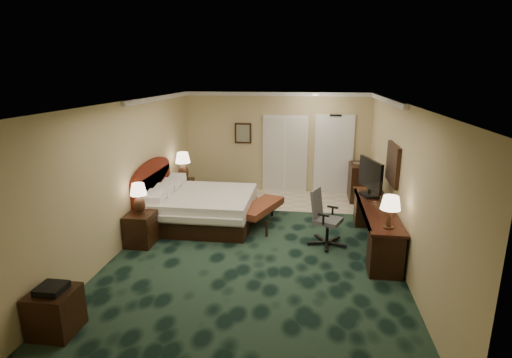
# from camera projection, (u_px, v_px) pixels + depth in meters

# --- Properties ---
(floor) EXTENTS (5.00, 7.50, 0.00)m
(floor) POSITION_uv_depth(u_px,v_px,m) (258.00, 246.00, 7.59)
(floor) COLOR black
(floor) RESTS_ON ground
(ceiling) EXTENTS (5.00, 7.50, 0.00)m
(ceiling) POSITION_uv_depth(u_px,v_px,m) (258.00, 102.00, 6.89)
(ceiling) COLOR silver
(ceiling) RESTS_ON wall_back
(wall_back) EXTENTS (5.00, 0.00, 2.70)m
(wall_back) POSITION_uv_depth(u_px,v_px,m) (276.00, 143.00, 10.82)
(wall_back) COLOR #C9B67D
(wall_back) RESTS_ON ground
(wall_front) EXTENTS (5.00, 0.00, 2.70)m
(wall_front) POSITION_uv_depth(u_px,v_px,m) (205.00, 282.00, 3.65)
(wall_front) COLOR #C9B67D
(wall_front) RESTS_ON ground
(wall_left) EXTENTS (0.00, 7.50, 2.70)m
(wall_left) POSITION_uv_depth(u_px,v_px,m) (128.00, 173.00, 7.56)
(wall_left) COLOR #C9B67D
(wall_left) RESTS_ON ground
(wall_right) EXTENTS (0.00, 7.50, 2.70)m
(wall_right) POSITION_uv_depth(u_px,v_px,m) (401.00, 183.00, 6.91)
(wall_right) COLOR #C9B67D
(wall_right) RESTS_ON ground
(crown_molding) EXTENTS (5.00, 7.50, 0.10)m
(crown_molding) POSITION_uv_depth(u_px,v_px,m) (258.00, 105.00, 6.90)
(crown_molding) COLOR white
(crown_molding) RESTS_ON wall_back
(tile_patch) EXTENTS (3.20, 1.70, 0.01)m
(tile_patch) POSITION_uv_depth(u_px,v_px,m) (307.00, 201.00, 10.24)
(tile_patch) COLOR beige
(tile_patch) RESTS_ON ground
(headboard) EXTENTS (0.12, 2.00, 1.40)m
(headboard) POSITION_uv_depth(u_px,v_px,m) (153.00, 191.00, 8.68)
(headboard) COLOR #4B1107
(headboard) RESTS_ON ground
(entry_door) EXTENTS (1.02, 0.06, 2.18)m
(entry_door) POSITION_uv_depth(u_px,v_px,m) (333.00, 155.00, 10.67)
(entry_door) COLOR white
(entry_door) RESTS_ON ground
(closet_doors) EXTENTS (1.20, 0.06, 2.10)m
(closet_doors) POSITION_uv_depth(u_px,v_px,m) (285.00, 154.00, 10.83)
(closet_doors) COLOR #B6B1A9
(closet_doors) RESTS_ON ground
(wall_art) EXTENTS (0.45, 0.06, 0.55)m
(wall_art) POSITION_uv_depth(u_px,v_px,m) (243.00, 133.00, 10.84)
(wall_art) COLOR slate
(wall_art) RESTS_ON wall_back
(wall_mirror) EXTENTS (0.05, 0.95, 0.75)m
(wall_mirror) POSITION_uv_depth(u_px,v_px,m) (393.00, 164.00, 7.44)
(wall_mirror) COLOR white
(wall_mirror) RESTS_ON wall_right
(bed) EXTENTS (2.12, 1.96, 0.67)m
(bed) POSITION_uv_depth(u_px,v_px,m) (203.00, 208.00, 8.69)
(bed) COLOR silver
(bed) RESTS_ON ground
(nightstand_near) EXTENTS (0.50, 0.57, 0.62)m
(nightstand_near) POSITION_uv_depth(u_px,v_px,m) (141.00, 229.00, 7.61)
(nightstand_near) COLOR black
(nightstand_near) RESTS_ON ground
(nightstand_far) EXTENTS (0.47, 0.54, 0.58)m
(nightstand_far) POSITION_uv_depth(u_px,v_px,m) (183.00, 190.00, 10.16)
(nightstand_far) COLOR black
(nightstand_far) RESTS_ON ground
(lamp_near) EXTENTS (0.33, 0.33, 0.59)m
(lamp_near) POSITION_uv_depth(u_px,v_px,m) (139.00, 198.00, 7.48)
(lamp_near) COLOR black
(lamp_near) RESTS_ON nightstand_near
(lamp_far) EXTENTS (0.38, 0.38, 0.70)m
(lamp_far) POSITION_uv_depth(u_px,v_px,m) (183.00, 166.00, 9.97)
(lamp_far) COLOR black
(lamp_far) RESTS_ON nightstand_far
(bed_bench) EXTENTS (0.94, 1.49, 0.48)m
(bed_bench) POSITION_uv_depth(u_px,v_px,m) (261.00, 214.00, 8.60)
(bed_bench) COLOR brown
(bed_bench) RESTS_ON ground
(side_table) EXTENTS (0.54, 0.54, 0.58)m
(side_table) POSITION_uv_depth(u_px,v_px,m) (55.00, 312.00, 5.02)
(side_table) COLOR black
(side_table) RESTS_ON ground
(desk) EXTENTS (0.58, 2.71, 0.78)m
(desk) POSITION_uv_depth(u_px,v_px,m) (375.00, 227.00, 7.52)
(desk) COLOR black
(desk) RESTS_ON ground
(tv) EXTENTS (0.36, 0.96, 0.76)m
(tv) POSITION_uv_depth(u_px,v_px,m) (370.00, 178.00, 7.97)
(tv) COLOR black
(tv) RESTS_ON desk
(desk_lamp) EXTENTS (0.34, 0.34, 0.55)m
(desk_lamp) POSITION_uv_depth(u_px,v_px,m) (390.00, 212.00, 6.34)
(desk_lamp) COLOR black
(desk_lamp) RESTS_ON desk
(desk_chair) EXTENTS (0.80, 0.77, 1.07)m
(desk_chair) POSITION_uv_depth(u_px,v_px,m) (328.00, 218.00, 7.54)
(desk_chair) COLOR #525254
(desk_chair) RESTS_ON ground
(minibar) EXTENTS (0.50, 0.90, 0.95)m
(minibar) POSITION_uv_depth(u_px,v_px,m) (359.00, 182.00, 10.24)
(minibar) COLOR black
(minibar) RESTS_ON ground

